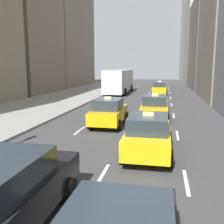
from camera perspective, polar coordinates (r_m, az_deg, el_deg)
name	(u,v)px	position (r m, az deg, el deg)	size (l,w,h in m)	color
sidewalk_left	(58,100)	(29.89, -11.70, 2.62)	(8.00, 66.00, 0.15)	gray
lane_markings	(141,108)	(23.69, 6.26, 0.77)	(5.72, 56.00, 0.01)	white
building_row_right	(216,6)	(46.06, 21.68, 20.61)	(6.00, 85.09, 32.41)	slate
taxi_lead	(109,112)	(16.66, -0.68, 0.06)	(2.02, 4.40, 1.87)	yellow
taxi_second	(148,134)	(11.20, 7.88, -4.85)	(2.02, 4.40, 1.87)	yellow
taxi_third	(155,107)	(18.88, 9.31, 1.08)	(2.02, 4.40, 1.87)	yellow
taxi_fourth	(159,88)	(35.95, 10.28, 5.14)	(2.02, 4.40, 1.87)	yellow
sedan_silver_behind	(7,193)	(6.59, -21.95, -16.09)	(2.02, 4.76, 1.76)	black
city_bus	(119,81)	(37.29, 1.64, 6.85)	(2.80, 11.61, 3.25)	silver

